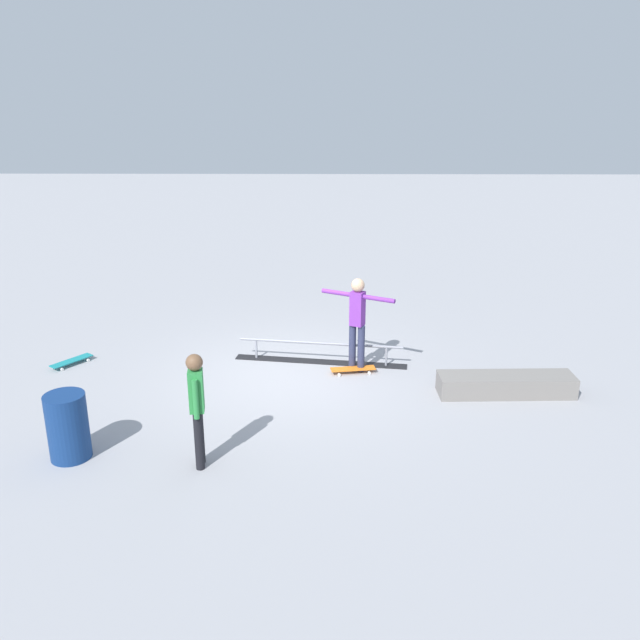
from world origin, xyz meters
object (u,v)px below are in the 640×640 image
object	(u,v)px
grind_rail	(320,353)
skateboard_main	(353,369)
skate_ledge	(506,385)
loose_skateboard_teal	(72,361)
trash_bin	(68,427)
skater_main	(357,318)
bystander_green_shirt	(197,404)

from	to	relation	value
grind_rail	skateboard_main	xyz separation A→B (m)	(-0.59, 0.49, -0.10)
skate_ledge	skateboard_main	distance (m)	2.64
grind_rail	skate_ledge	distance (m)	3.37
loose_skateboard_teal	trash_bin	bearing A→B (deg)	56.60
loose_skateboard_teal	trash_bin	size ratio (longest dim) A/B	0.81
loose_skateboard_teal	skateboard_main	bearing A→B (deg)	123.10
skate_ledge	skater_main	bearing A→B (deg)	-21.66
skate_ledge	skateboard_main	world-z (taller)	skate_ledge
grind_rail	skateboard_main	size ratio (longest dim) A/B	3.90
skate_ledge	grind_rail	bearing A→B (deg)	-23.57
grind_rail	bystander_green_shirt	bearing A→B (deg)	74.80
skater_main	bystander_green_shirt	size ratio (longest dim) A/B	1.07
trash_bin	bystander_green_shirt	bearing A→B (deg)	173.98
grind_rail	skateboard_main	distance (m)	0.77
skate_ledge	trash_bin	bearing A→B (deg)	17.80
skate_ledge	bystander_green_shirt	xyz separation A→B (m)	(4.66, 2.27, 0.74)
skateboard_main	loose_skateboard_teal	distance (m)	5.17
skate_ledge	trash_bin	world-z (taller)	trash_bin
skater_main	skateboard_main	world-z (taller)	skater_main
skater_main	trash_bin	world-z (taller)	skater_main
skater_main	loose_skateboard_teal	bearing A→B (deg)	24.97
skate_ledge	skateboard_main	xyz separation A→B (m)	(2.50, -0.86, -0.10)
skater_main	skateboard_main	distance (m)	0.93
skater_main	trash_bin	distance (m)	5.09
skater_main	trash_bin	size ratio (longest dim) A/B	1.83
grind_rail	loose_skateboard_teal	bearing A→B (deg)	10.50
skate_ledge	loose_skateboard_teal	distance (m)	7.75
skateboard_main	trash_bin	world-z (taller)	trash_bin
grind_rail	skate_ledge	bearing A→B (deg)	164.68
grind_rail	trash_bin	bearing A→B (deg)	53.57
grind_rail	loose_skateboard_teal	xyz separation A→B (m)	(4.58, 0.18, -0.10)
bystander_green_shirt	skateboard_main	bearing A→B (deg)	-41.55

